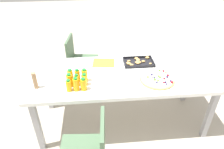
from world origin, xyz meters
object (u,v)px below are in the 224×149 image
party_table (123,79)px  juice_bottle_7 (77,76)px  chair_far_left (79,59)px  juice_bottle_4 (77,80)px  juice_bottle_3 (69,80)px  paper_folder (104,63)px  juice_bottle_8 (85,75)px  fruit_pizza (157,79)px  juice_bottle_2 (84,84)px  plate_stack (120,79)px  snack_tray (138,62)px  juice_bottle_5 (84,80)px  cardboard_tube (35,81)px  juice_bottle_1 (76,84)px  napkin_stack (180,68)px  juice_bottle_0 (69,86)px  juice_bottle_6 (70,76)px

party_table → juice_bottle_7: 0.52m
chair_far_left → juice_bottle_7: size_ratio=5.70×
juice_bottle_4 → juice_bottle_3: bearing=-175.8°
juice_bottle_3 → paper_folder: size_ratio=0.57×
juice_bottle_8 → fruit_pizza: size_ratio=0.40×
juice_bottle_2 → plate_stack: bearing=19.4°
snack_tray → paper_folder: 0.42m
chair_far_left → paper_folder: bearing=39.5°
juice_bottle_5 → fruit_pizza: (0.77, 0.01, -0.05)m
cardboard_tube → juice_bottle_5: bearing=0.8°
fruit_pizza → snack_tray: (-0.14, 0.37, 0.00)m
juice_bottle_1 → paper_folder: size_ratio=0.58×
juice_bottle_1 → snack_tray: bearing=32.9°
chair_far_left → napkin_stack: size_ratio=5.53×
party_table → juice_bottle_1: 0.58m
juice_bottle_8 → juice_bottle_0: bearing=-134.2°
juice_bottle_0 → juice_bottle_4: juice_bottle_4 is taller
juice_bottle_0 → juice_bottle_2: (0.14, 0.01, 0.00)m
juice_bottle_6 → napkin_stack: bearing=6.7°
juice_bottle_5 → napkin_stack: bearing=11.3°
fruit_pizza → napkin_stack: (0.33, 0.20, -0.00)m
juice_bottle_7 → fruit_pizza: (0.85, -0.06, -0.06)m
juice_bottle_4 → snack_tray: juice_bottle_4 is taller
juice_bottle_3 → napkin_stack: juice_bottle_3 is taller
juice_bottle_8 → cardboard_tube: (-0.49, -0.08, 0.02)m
juice_bottle_3 → juice_bottle_4: bearing=4.2°
cardboard_tube → juice_bottle_6: bearing=13.1°
party_table → juice_bottle_2: 0.52m
juice_bottle_4 → snack_tray: 0.81m
party_table → juice_bottle_7: juice_bottle_7 is taller
juice_bottle_0 → juice_bottle_5: bearing=29.3°
juice_bottle_5 → juice_bottle_7: 0.10m
juice_bottle_5 → snack_tray: bearing=31.1°
juice_bottle_7 → juice_bottle_2: bearing=-66.8°
party_table → chair_far_left: chair_far_left is taller
napkin_stack → cardboard_tube: 1.60m
juice_bottle_2 → juice_bottle_3: size_ratio=0.92×
juice_bottle_6 → fruit_pizza: bearing=-3.6°
fruit_pizza → paper_folder: (-0.55, 0.41, -0.01)m
juice_bottle_0 → juice_bottle_3: bearing=88.4°
snack_tray → juice_bottle_8: bearing=-153.8°
juice_bottle_7 → juice_bottle_8: same height
plate_stack → party_table: bearing=68.1°
party_table → juice_bottle_8: size_ratio=14.07×
party_table → juice_bottle_7: (-0.50, -0.10, 0.14)m
party_table → chair_far_left: size_ratio=2.48×
plate_stack → napkin_stack: plate_stack is taller
snack_tray → paper_folder: snack_tray is taller
snack_tray → napkin_stack: size_ratio=2.39×
juice_bottle_6 → plate_stack: juice_bottle_6 is taller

